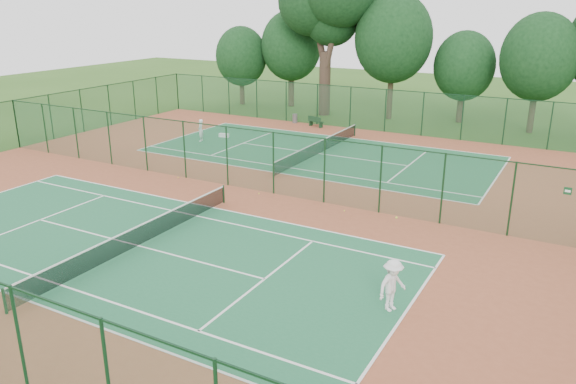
% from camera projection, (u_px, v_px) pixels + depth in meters
% --- Properties ---
extents(ground, '(120.00, 120.00, 0.00)m').
position_uv_depth(ground, '(250.00, 189.00, 31.88)').
color(ground, '#315A1C').
rests_on(ground, ground).
extents(red_pad, '(40.00, 36.00, 0.01)m').
position_uv_depth(red_pad, '(250.00, 189.00, 31.88)').
color(red_pad, brown).
rests_on(red_pad, ground).
extents(court_near, '(23.77, 10.97, 0.01)m').
position_uv_depth(court_near, '(139.00, 246.00, 24.41)').
color(court_near, '#1F623D').
rests_on(court_near, red_pad).
extents(court_far, '(23.77, 10.97, 0.01)m').
position_uv_depth(court_far, '(320.00, 154.00, 39.33)').
color(court_far, '#1D5E37').
rests_on(court_far, red_pad).
extents(fence_north, '(40.00, 0.09, 3.50)m').
position_uv_depth(fence_north, '(368.00, 109.00, 46.24)').
color(fence_north, '#194B2D').
rests_on(fence_north, ground).
extents(fence_west, '(0.09, 36.00, 3.50)m').
position_uv_depth(fence_west, '(16.00, 124.00, 40.48)').
color(fence_west, '#164425').
rests_on(fence_west, ground).
extents(fence_divider, '(40.00, 0.09, 3.50)m').
position_uv_depth(fence_divider, '(250.00, 159.00, 31.31)').
color(fence_divider, '#1A4F30').
rests_on(fence_divider, ground).
extents(tennis_net_near, '(0.10, 12.90, 0.97)m').
position_uv_depth(tennis_net_near, '(138.00, 235.00, 24.24)').
color(tennis_net_near, '#13351A').
rests_on(tennis_net_near, ground).
extents(tennis_net_far, '(0.10, 12.90, 0.97)m').
position_uv_depth(tennis_net_far, '(320.00, 146.00, 39.16)').
color(tennis_net_far, '#153B21').
rests_on(tennis_net_far, ground).
extents(player_near, '(1.13, 1.39, 1.88)m').
position_uv_depth(player_near, '(392.00, 285.00, 19.03)').
color(player_near, white).
rests_on(player_near, court_near).
extents(player_far, '(0.60, 0.72, 1.68)m').
position_uv_depth(player_far, '(201.00, 130.00, 42.67)').
color(player_far, silver).
rests_on(player_far, court_far).
extents(trash_bin, '(0.50, 0.50, 0.79)m').
position_uv_depth(trash_bin, '(295.00, 118.00, 49.36)').
color(trash_bin, slate).
rests_on(trash_bin, red_pad).
extents(bench, '(1.54, 0.87, 0.91)m').
position_uv_depth(bench, '(315.00, 121.00, 47.74)').
color(bench, '#113119').
rests_on(bench, red_pad).
extents(kit_bag, '(0.81, 0.37, 0.29)m').
position_uv_depth(kit_bag, '(224.00, 135.00, 44.14)').
color(kit_bag, white).
rests_on(kit_bag, red_pad).
extents(stray_ball_a, '(0.07, 0.07, 0.07)m').
position_uv_depth(stray_ball_a, '(259.00, 194.00, 31.03)').
color(stray_ball_a, yellow).
rests_on(stray_ball_a, red_pad).
extents(stray_ball_b, '(0.07, 0.07, 0.07)m').
position_uv_depth(stray_ball_b, '(344.00, 211.00, 28.48)').
color(stray_ball_b, '#DAF338').
rests_on(stray_ball_b, red_pad).
extents(stray_ball_c, '(0.07, 0.07, 0.07)m').
position_uv_depth(stray_ball_c, '(178.00, 177.00, 33.90)').
color(stray_ball_c, yellow).
rests_on(stray_ball_c, red_pad).
extents(big_tree, '(9.43, 6.90, 14.49)m').
position_uv_depth(big_tree, '(328.00, 0.00, 49.99)').
color(big_tree, '#37261E').
rests_on(big_tree, ground).
extents(evergreen_row, '(39.00, 5.00, 12.00)m').
position_uv_depth(evergreen_row, '(397.00, 118.00, 51.75)').
color(evergreen_row, black).
rests_on(evergreen_row, ground).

